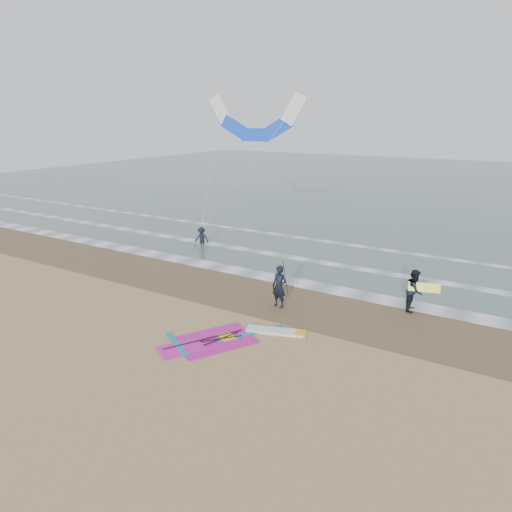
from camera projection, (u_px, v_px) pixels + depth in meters
The scene contains 11 objects.
ground at pixel (205, 353), 16.37m from camera, with size 120.00×120.00×0.00m, color tan.
sea_water at pixel (442, 186), 55.77m from camera, with size 120.00×80.00×0.02m, color #47605E.
wet_sand_band at pixel (283, 298), 21.29m from camera, with size 120.00×5.00×0.01m, color brown.
foam_waterline at pixel (321, 271), 24.93m from camera, with size 120.00×9.15×0.02m.
windsurf_rig at pixel (232, 338), 17.40m from camera, with size 4.83×4.58×0.12m.
person_standing at pixel (279, 287), 20.07m from camera, with size 0.70×0.46×1.92m, color black.
person_walking at pixel (414, 290), 19.71m from camera, with size 0.91×0.71×1.87m, color black.
person_wading at pixel (202, 233), 30.07m from camera, with size 0.99×0.57×1.54m, color black.
held_pole at pixel (285, 278), 19.79m from camera, with size 0.17×0.86×1.82m.
carried_kiteboard at pixel (424, 287), 19.36m from camera, with size 1.30×0.51×0.39m.
surf_kite at pixel (255, 122), 28.26m from camera, with size 6.87×2.29×8.59m.
Camera 1 is at (9.07, -11.63, 8.11)m, focal length 32.00 mm.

